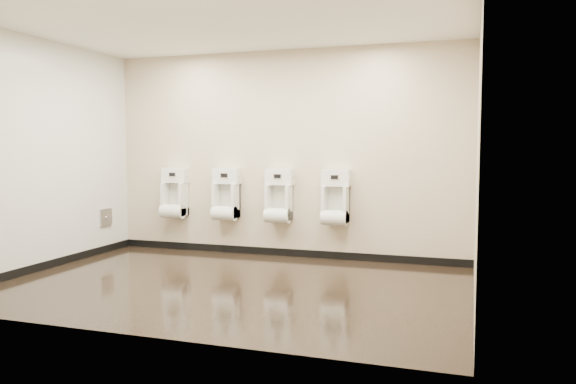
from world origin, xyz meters
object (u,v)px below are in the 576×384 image
access_panel (106,217)px  urinal_0 (174,197)px  urinal_1 (226,198)px  urinal_3 (335,202)px  urinal_2 (279,200)px

access_panel → urinal_0: urinal_0 is taller
urinal_1 → urinal_3: same height
urinal_2 → access_panel: bearing=-170.2°
access_panel → urinal_3: urinal_3 is taller
urinal_0 → urinal_3: (2.38, 0.00, 0.00)m
urinal_1 → urinal_3: (1.57, 0.00, 0.00)m
urinal_3 → urinal_1: bearing=180.0°
urinal_1 → urinal_3: 1.57m
urinal_1 → urinal_3: bearing=0.0°
urinal_0 → urinal_2: size_ratio=1.00×
urinal_3 → urinal_2: bearing=180.0°
urinal_1 → urinal_2: size_ratio=1.00×
access_panel → urinal_3: (3.24, 0.42, 0.28)m
urinal_0 → access_panel: bearing=-153.9°
urinal_3 → urinal_0: bearing=180.0°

